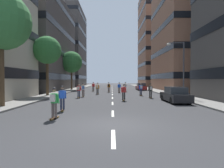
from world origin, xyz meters
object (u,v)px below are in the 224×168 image
parked_car_near (175,95)px  skater_11 (119,87)px  skater_9 (97,88)px  parked_car_mid (141,87)px  skater_7 (141,88)px  skater_8 (123,91)px  street_tree_near (71,62)px  skater_6 (93,86)px  skater_10 (54,101)px  skater_2 (125,86)px  street_tree_mid (47,50)px  street_tree_far (1,21)px  skater_3 (78,90)px  skater_1 (62,97)px  skater_5 (83,89)px  streetlamp_right (180,63)px  skater_4 (109,87)px  skater_0 (150,90)px

parked_car_near → skater_11: (-4.95, 12.94, 0.29)m
skater_9 → parked_car_mid: bearing=53.0°
skater_7 → skater_8: bearing=-114.2°
street_tree_near → skater_6: 8.04m
skater_10 → skater_2: bearing=76.1°
street_tree_mid → skater_10: street_tree_mid is taller
skater_7 → skater_9: (-6.21, 2.05, 0.00)m
street_tree_far → skater_11: 19.98m
parked_car_near → skater_3: (-10.23, 4.36, 0.32)m
parked_car_near → skater_6: skater_6 is taller
skater_1 → skater_5: same height
streetlamp_right → skater_4: size_ratio=3.65×
skater_1 → skater_2: (5.97, 20.48, 0.03)m
skater_6 → skater_7: size_ratio=1.00×
street_tree_far → streetlamp_right: size_ratio=1.37×
skater_4 → skater_8: bearing=-81.9°
skater_7 → skater_11: same height
skater_4 → skater_9: same height
parked_car_near → skater_6: (-9.77, 16.95, 0.29)m
skater_7 → skater_9: same height
street_tree_mid → streetlamp_right: 17.03m
street_tree_near → skater_0: size_ratio=4.55×
skater_5 → skater_6: bearing=89.3°
skater_11 → skater_1: bearing=-104.9°
street_tree_near → skater_8: street_tree_near is taller
parked_car_mid → skater_3: skater_3 is taller
skater_2 → skater_4: 3.50m
street_tree_near → skater_6: bearing=-37.5°
street_tree_far → skater_4: street_tree_far is taller
parked_car_mid → skater_3: (-10.23, -16.27, 0.32)m
parked_car_near → skater_10: skater_10 is taller
skater_3 → skater_4: 10.13m
skater_8 → skater_10: bearing=-117.1°
skater_0 → skater_7: bearing=100.1°
skater_3 → skater_1: bearing=-86.6°
streetlamp_right → skater_11: bearing=126.5°
skater_6 → skater_9: (1.41, -7.41, 0.03)m
parked_car_near → skater_3: skater_3 is taller
street_tree_near → parked_car_mid: bearing=-0.7°
skater_6 → streetlamp_right: bearing=-48.6°
street_tree_near → street_tree_far: bearing=-90.0°
skater_10 → skater_11: same height
skater_3 → skater_8: same height
skater_0 → skater_3: 8.70m
skater_4 → skater_7: (4.59, -6.38, 0.00)m
skater_8 → parked_car_mid: bearing=75.7°
skater_1 → skater_4: (2.94, 18.74, 0.03)m
skater_2 → skater_9: bearing=-127.5°
skater_4 → skater_8: 12.75m
skater_2 → skater_1: bearing=-106.3°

